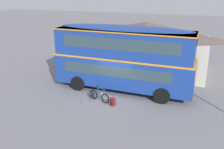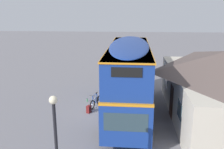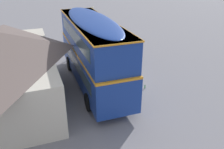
# 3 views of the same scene
# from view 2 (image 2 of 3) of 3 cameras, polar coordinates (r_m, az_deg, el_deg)

# --- Properties ---
(ground_plane) EXTENTS (120.00, 120.00, 0.00)m
(ground_plane) POSITION_cam_2_polar(r_m,az_deg,el_deg) (16.87, -0.96, -8.54)
(ground_plane) COLOR slate
(double_decker_bus) EXTENTS (10.10, 2.79, 4.79)m
(double_decker_bus) POSITION_cam_2_polar(r_m,az_deg,el_deg) (15.69, 3.99, -0.16)
(double_decker_bus) COLOR black
(double_decker_bus) RESTS_ON ground
(touring_bicycle) EXTENTS (1.65, 0.71, 1.04)m
(touring_bicycle) POSITION_cam_2_polar(r_m,az_deg,el_deg) (17.50, -3.79, -6.35)
(touring_bicycle) COLOR black
(touring_bicycle) RESTS_ON ground
(backpack_on_ground) EXTENTS (0.38, 0.37, 0.55)m
(backpack_on_ground) POSITION_cam_2_polar(r_m,az_deg,el_deg) (16.55, -5.48, -8.03)
(backpack_on_ground) COLOR maroon
(backpack_on_ground) RESTS_ON ground
(water_bottle_green_metal) EXTENTS (0.07, 0.07, 0.25)m
(water_bottle_green_metal) POSITION_cam_2_polar(r_m,az_deg,el_deg) (18.53, -5.86, -6.00)
(water_bottle_green_metal) COLOR green
(water_bottle_green_metal) RESTS_ON ground
(pub_building) EXTENTS (11.41, 6.86, 4.36)m
(pub_building) POSITION_cam_2_polar(r_m,az_deg,el_deg) (16.55, 24.90, -2.26)
(pub_building) COLOR beige
(pub_building) RESTS_ON ground
(street_lamp) EXTENTS (0.28, 0.28, 4.10)m
(street_lamp) POSITION_cam_2_polar(r_m,az_deg,el_deg) (8.61, -13.08, -14.50)
(street_lamp) COLOR black
(street_lamp) RESTS_ON ground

